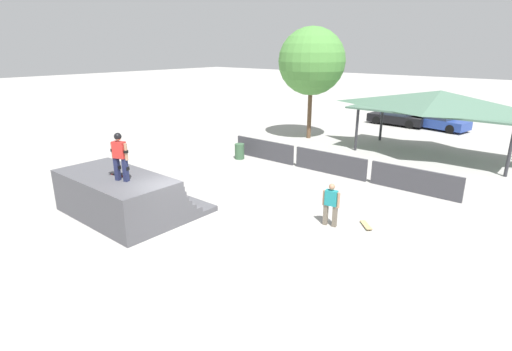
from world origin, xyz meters
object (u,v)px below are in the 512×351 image
at_px(bystander_walking, 331,203).
at_px(skateboard_on_ground, 366,225).
at_px(skateboard_on_deck, 119,174).
at_px(parked_car_black, 397,117).
at_px(skater_on_deck, 120,154).
at_px(tree_beside_pavilion, 312,61).
at_px(trash_bin, 240,151).
at_px(parked_car_blue, 439,122).

distance_m(bystander_walking, skateboard_on_ground, 1.48).
xyz_separation_m(skateboard_on_deck, parked_car_black, (0.68, 23.98, -1.03)).
relative_size(bystander_walking, skateboard_on_ground, 2.21).
xyz_separation_m(bystander_walking, parked_car_black, (-5.51, 19.79, -0.25)).
xyz_separation_m(skater_on_deck, skateboard_on_deck, (-0.60, 0.26, -0.90)).
bearing_deg(skater_on_deck, tree_beside_pavilion, 80.94).
xyz_separation_m(tree_beside_pavilion, trash_bin, (0.00, -6.97, -4.60)).
height_order(bystander_walking, parked_car_blue, bystander_walking).
bearing_deg(parked_car_black, bystander_walking, -71.26).
distance_m(skateboard_on_deck, parked_car_blue, 24.54).
bearing_deg(parked_car_black, tree_beside_pavilion, -104.75).
xyz_separation_m(skateboard_on_deck, skateboard_on_ground, (7.23, 4.90, -1.58)).
bearing_deg(skateboard_on_ground, trash_bin, -155.81).
height_order(skater_on_deck, skateboard_on_deck, skater_on_deck).
bearing_deg(skateboard_on_deck, skater_on_deck, -36.52).
relative_size(skateboard_on_ground, trash_bin, 0.82).
relative_size(skater_on_deck, tree_beside_pavilion, 0.23).
distance_m(bystander_walking, trash_bin, 9.34).
bearing_deg(parked_car_black, skater_on_deck, -87.00).
height_order(skater_on_deck, trash_bin, skater_on_deck).
bearing_deg(skater_on_deck, bystander_walking, 19.87).
bearing_deg(parked_car_blue, parked_car_black, -164.26).
distance_m(skateboard_on_deck, skateboard_on_ground, 8.87).
bearing_deg(skateboard_on_deck, trash_bin, 89.94).
relative_size(skater_on_deck, parked_car_black, 0.37).
bearing_deg(parked_car_blue, skateboard_on_deck, -87.49).
height_order(skateboard_on_deck, tree_beside_pavilion, tree_beside_pavilion).
relative_size(bystander_walking, parked_car_blue, 0.36).
xyz_separation_m(bystander_walking, parked_car_blue, (-2.36, 20.03, -0.25)).
bearing_deg(trash_bin, bystander_walking, -27.89).
relative_size(skater_on_deck, skateboard_on_deck, 2.01).
relative_size(skater_on_deck, parked_car_blue, 0.39).
height_order(skateboard_on_ground, trash_bin, trash_bin).
bearing_deg(skateboard_on_deck, tree_beside_pavilion, 83.99).
bearing_deg(parked_car_blue, bystander_walking, -71.78).
bearing_deg(skateboard_on_ground, skater_on_deck, -96.41).
relative_size(trash_bin, parked_car_blue, 0.20).
height_order(skater_on_deck, parked_car_blue, skater_on_deck).
distance_m(skateboard_on_deck, trash_bin, 8.88).
distance_m(skater_on_deck, trash_bin, 9.44).
distance_m(tree_beside_pavilion, parked_car_blue, 11.39).
bearing_deg(parked_car_blue, trash_bin, -99.10).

